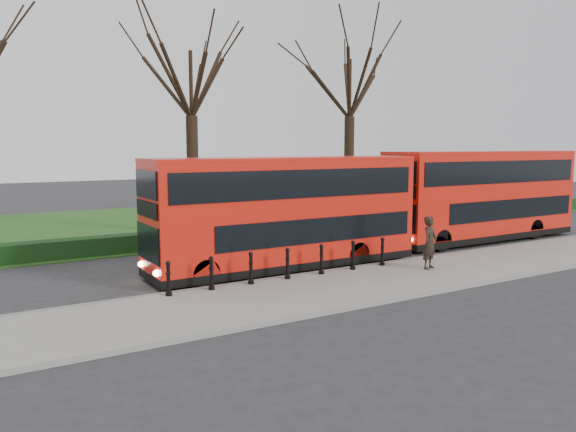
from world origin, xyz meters
TOP-DOWN VIEW (x-y plane):
  - ground at (0.00, 0.00)m, footprint 120.00×120.00m
  - pavement at (0.00, -3.00)m, footprint 60.00×4.00m
  - kerb at (0.00, -1.00)m, footprint 60.00×0.25m
  - grass_verge at (0.00, 15.00)m, footprint 60.00×18.00m
  - hedge at (0.00, 6.80)m, footprint 60.00×0.90m
  - yellow_line_outer at (0.00, -0.70)m, footprint 60.00×0.10m
  - yellow_line_inner at (0.00, -0.50)m, footprint 60.00×0.10m
  - tree_mid at (2.00, 10.00)m, footprint 7.08×7.08m
  - tree_right at (12.00, 10.00)m, footprint 7.35×7.35m
  - bollard_row at (0.79, -1.35)m, footprint 8.41×0.15m
  - bus_lead at (1.88, 0.55)m, footprint 10.46×2.40m
  - bus_rear at (13.27, 1.09)m, footprint 10.85×2.49m
  - pedestrian at (6.00, -2.68)m, footprint 0.81×0.67m

SIDE VIEW (x-z plane):
  - ground at x=0.00m, z-range 0.00..0.00m
  - yellow_line_outer at x=0.00m, z-range 0.00..0.01m
  - yellow_line_inner at x=0.00m, z-range 0.00..0.01m
  - grass_verge at x=0.00m, z-range 0.00..0.06m
  - pavement at x=0.00m, z-range 0.00..0.15m
  - kerb at x=0.00m, z-range -0.01..0.15m
  - hedge at x=0.00m, z-range 0.00..0.80m
  - bollard_row at x=0.79m, z-range 0.15..1.15m
  - pedestrian at x=6.00m, z-range 0.15..2.06m
  - bus_lead at x=1.88m, z-range 0.02..4.17m
  - bus_rear at x=13.27m, z-range 0.02..4.33m
  - tree_mid at x=2.00m, z-range 2.51..13.57m
  - tree_right at x=12.00m, z-range 2.61..14.10m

